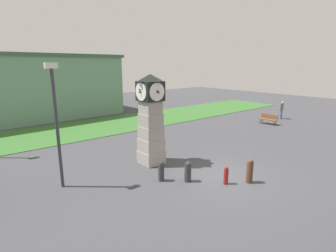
{
  "coord_description": "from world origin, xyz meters",
  "views": [
    {
      "loc": [
        -9.81,
        -7.58,
        5.42
      ],
      "look_at": [
        -0.67,
        3.51,
        2.03
      ],
      "focal_mm": 28.0,
      "sensor_mm": 36.0,
      "label": 1
    }
  ],
  "objects_px": {
    "bollard_far_row": "(188,171)",
    "bollard_near_tower": "(250,171)",
    "clock_tower": "(151,120)",
    "street_lamp_near_road": "(56,117)",
    "bollard_mid_row": "(226,175)",
    "bench": "(269,119)",
    "pedestrian_near_bench": "(282,109)",
    "bollard_end_row": "(161,171)"
  },
  "relations": [
    {
      "from": "bollard_far_row",
      "to": "bollard_near_tower",
      "type": "bearing_deg",
      "value": -41.97
    },
    {
      "from": "clock_tower",
      "to": "bollard_near_tower",
      "type": "xyz_separation_m",
      "value": [
        2.05,
        -4.99,
        -1.9
      ]
    },
    {
      "from": "street_lamp_near_road",
      "to": "bollard_mid_row",
      "type": "bearing_deg",
      "value": -37.42
    },
    {
      "from": "bench",
      "to": "bollard_near_tower",
      "type": "bearing_deg",
      "value": -153.53
    },
    {
      "from": "bollard_far_row",
      "to": "street_lamp_near_road",
      "type": "distance_m",
      "value": 6.37
    },
    {
      "from": "clock_tower",
      "to": "bollard_near_tower",
      "type": "height_order",
      "value": "clock_tower"
    },
    {
      "from": "clock_tower",
      "to": "bench",
      "type": "distance_m",
      "value": 14.38
    },
    {
      "from": "pedestrian_near_bench",
      "to": "street_lamp_near_road",
      "type": "xyz_separation_m",
      "value": [
        -22.29,
        -1.36,
        2.2
      ]
    },
    {
      "from": "bollard_mid_row",
      "to": "pedestrian_near_bench",
      "type": "distance_m",
      "value": 17.39
    },
    {
      "from": "bench",
      "to": "street_lamp_near_road",
      "type": "relative_size",
      "value": 0.3
    },
    {
      "from": "bollard_end_row",
      "to": "pedestrian_near_bench",
      "type": "height_order",
      "value": "pedestrian_near_bench"
    },
    {
      "from": "bollard_near_tower",
      "to": "bench",
      "type": "relative_size",
      "value": 0.71
    },
    {
      "from": "bollard_near_tower",
      "to": "bollard_end_row",
      "type": "relative_size",
      "value": 1.18
    },
    {
      "from": "bollard_far_row",
      "to": "pedestrian_near_bench",
      "type": "height_order",
      "value": "pedestrian_near_bench"
    },
    {
      "from": "street_lamp_near_road",
      "to": "bollard_far_row",
      "type": "bearing_deg",
      "value": -34.02
    },
    {
      "from": "bollard_mid_row",
      "to": "street_lamp_near_road",
      "type": "height_order",
      "value": "street_lamp_near_road"
    },
    {
      "from": "bollard_end_row",
      "to": "street_lamp_near_road",
      "type": "xyz_separation_m",
      "value": [
        -3.84,
        2.37,
        2.73
      ]
    },
    {
      "from": "street_lamp_near_road",
      "to": "bench",
      "type": "bearing_deg",
      "value": 2.71
    },
    {
      "from": "bollard_end_row",
      "to": "street_lamp_near_road",
      "type": "bearing_deg",
      "value": 148.36
    },
    {
      "from": "bollard_near_tower",
      "to": "bench",
      "type": "distance_m",
      "value": 13.57
    },
    {
      "from": "pedestrian_near_bench",
      "to": "street_lamp_near_road",
      "type": "distance_m",
      "value": 22.44
    },
    {
      "from": "bollard_near_tower",
      "to": "bollard_far_row",
      "type": "distance_m",
      "value": 2.88
    },
    {
      "from": "bollard_end_row",
      "to": "bench",
      "type": "bearing_deg",
      "value": 12.13
    },
    {
      "from": "bollard_near_tower",
      "to": "bollard_mid_row",
      "type": "distance_m",
      "value": 1.15
    },
    {
      "from": "bollard_mid_row",
      "to": "bollard_far_row",
      "type": "relative_size",
      "value": 0.86
    },
    {
      "from": "bollard_mid_row",
      "to": "bollard_far_row",
      "type": "xyz_separation_m",
      "value": [
        -1.17,
        1.33,
        0.07
      ]
    },
    {
      "from": "bollard_mid_row",
      "to": "street_lamp_near_road",
      "type": "relative_size",
      "value": 0.16
    },
    {
      "from": "bollard_near_tower",
      "to": "pedestrian_near_bench",
      "type": "distance_m",
      "value": 16.7
    },
    {
      "from": "bollard_far_row",
      "to": "bollard_end_row",
      "type": "distance_m",
      "value": 1.26
    },
    {
      "from": "pedestrian_near_bench",
      "to": "bollard_far_row",
      "type": "bearing_deg",
      "value": -165.35
    },
    {
      "from": "clock_tower",
      "to": "bollard_end_row",
      "type": "height_order",
      "value": "clock_tower"
    },
    {
      "from": "bollard_far_row",
      "to": "bollard_mid_row",
      "type": "bearing_deg",
      "value": -48.52
    },
    {
      "from": "street_lamp_near_road",
      "to": "bollard_near_tower",
      "type": "bearing_deg",
      "value": -36.67
    },
    {
      "from": "bollard_far_row",
      "to": "pedestrian_near_bench",
      "type": "xyz_separation_m",
      "value": [
        17.52,
        4.58,
        0.53
      ]
    },
    {
      "from": "bollard_end_row",
      "to": "clock_tower",
      "type": "bearing_deg",
      "value": 65.31
    },
    {
      "from": "bollard_far_row",
      "to": "bollard_end_row",
      "type": "relative_size",
      "value": 1.01
    },
    {
      "from": "bollard_end_row",
      "to": "street_lamp_near_road",
      "type": "distance_m",
      "value": 5.27
    },
    {
      "from": "bollard_near_tower",
      "to": "street_lamp_near_road",
      "type": "height_order",
      "value": "street_lamp_near_road"
    },
    {
      "from": "bollard_end_row",
      "to": "street_lamp_near_road",
      "type": "height_order",
      "value": "street_lamp_near_road"
    },
    {
      "from": "bollard_far_row",
      "to": "pedestrian_near_bench",
      "type": "bearing_deg",
      "value": 14.65
    },
    {
      "from": "clock_tower",
      "to": "street_lamp_near_road",
      "type": "distance_m",
      "value": 4.92
    },
    {
      "from": "bollard_far_row",
      "to": "clock_tower",
      "type": "bearing_deg",
      "value": 88.35
    }
  ]
}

